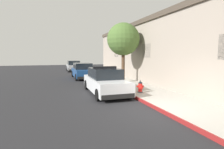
# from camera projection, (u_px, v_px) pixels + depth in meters

# --- Properties ---
(ground_plane) EXTENTS (27.51, 60.00, 0.20)m
(ground_plane) POSITION_uv_depth(u_px,v_px,m) (49.00, 84.00, 15.66)
(ground_plane) COLOR #232326
(sidewalk_pavement) EXTENTS (2.75, 60.00, 0.15)m
(sidewalk_pavement) POSITION_uv_depth(u_px,v_px,m) (115.00, 79.00, 17.49)
(sidewalk_pavement) COLOR #ADA89E
(sidewalk_pavement) RESTS_ON ground
(curb_painted_edge) EXTENTS (0.08, 60.00, 0.15)m
(curb_painted_edge) POSITION_uv_depth(u_px,v_px,m) (100.00, 80.00, 17.05)
(curb_painted_edge) COLOR maroon
(curb_painted_edge) RESTS_ON ground
(storefront_building) EXTENTS (5.24, 25.89, 5.31)m
(storefront_building) POSITION_uv_depth(u_px,v_px,m) (173.00, 52.00, 14.95)
(storefront_building) COLOR gray
(storefront_building) RESTS_ON ground
(police_cruiser) EXTENTS (1.94, 4.84, 1.68)m
(police_cruiser) POSITION_uv_depth(u_px,v_px,m) (105.00, 81.00, 11.21)
(police_cruiser) COLOR white
(police_cruiser) RESTS_ON ground
(parked_car_silver_ahead) EXTENTS (1.94, 4.84, 1.56)m
(parked_car_silver_ahead) POSITION_uv_depth(u_px,v_px,m) (83.00, 71.00, 18.75)
(parked_car_silver_ahead) COLOR navy
(parked_car_silver_ahead) RESTS_ON ground
(parked_car_dark_far) EXTENTS (1.94, 4.84, 1.56)m
(parked_car_dark_far) POSITION_uv_depth(u_px,v_px,m) (74.00, 66.00, 27.19)
(parked_car_dark_far) COLOR #B2B5BA
(parked_car_dark_far) RESTS_ON ground
(fire_hydrant) EXTENTS (0.44, 0.40, 0.76)m
(fire_hydrant) POSITION_uv_depth(u_px,v_px,m) (140.00, 87.00, 10.73)
(fire_hydrant) COLOR #4C4C51
(fire_hydrant) RESTS_ON sidewalk_pavement
(street_tree) EXTENTS (2.65, 2.65, 4.85)m
(street_tree) POSITION_uv_depth(u_px,v_px,m) (123.00, 39.00, 14.71)
(street_tree) COLOR brown
(street_tree) RESTS_ON sidewalk_pavement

